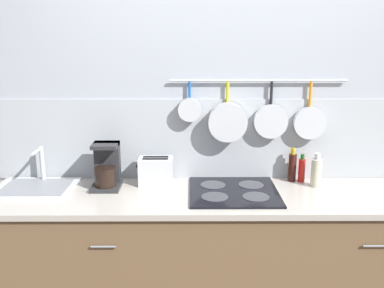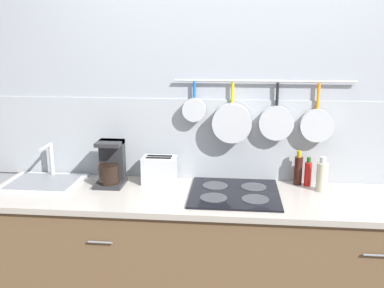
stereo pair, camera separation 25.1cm
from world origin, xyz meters
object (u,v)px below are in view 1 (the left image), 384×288
Objects in this scene: coffee_maker at (107,169)px; bottle_hot_sauce at (316,172)px; bottle_sesame_oil at (292,167)px; bottle_olive_oil at (302,170)px; toaster at (156,171)px.

bottle_hot_sauce is (1.33, -0.00, -0.02)m from coffee_maker.
bottle_sesame_oil is 0.06m from bottle_olive_oil.
bottle_hot_sauce is (0.07, -0.09, 0.01)m from bottle_olive_oil.
toaster is 1.02m from bottle_hot_sauce.
bottle_hot_sauce is at bearing -40.02° from bottle_sesame_oil.
bottle_olive_oil is at bearing 2.57° from toaster.
coffee_maker is at bearing -175.83° from bottle_olive_oil.
coffee_maker is at bearing 179.91° from bottle_hot_sauce.
bottle_hot_sauce reaches higher than bottle_olive_oil.
bottle_olive_oil reaches higher than toaster.
bottle_sesame_oil is (0.89, 0.06, 0.01)m from toaster.
coffee_maker is 1.53× the size of bottle_olive_oil.
coffee_maker is 1.23× the size of toaster.
coffee_maker is 0.31m from toaster.
bottle_sesame_oil is at bearing 3.60° from toaster.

